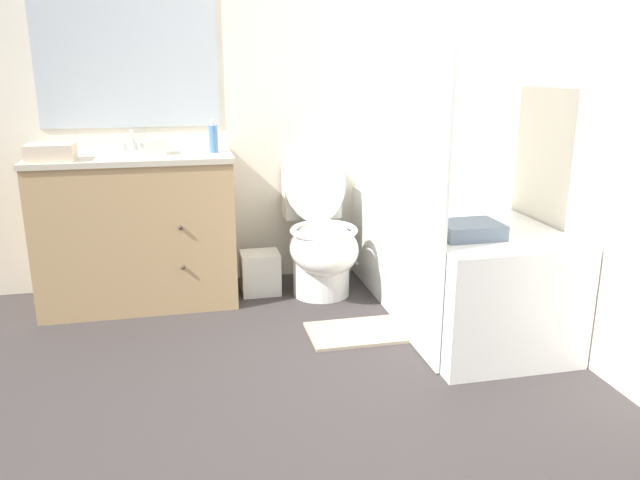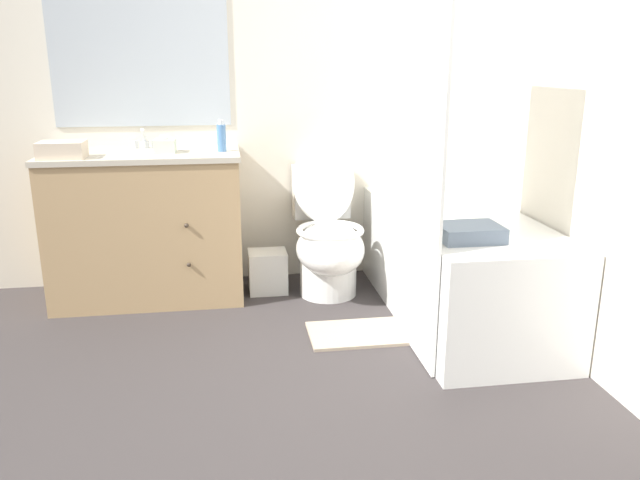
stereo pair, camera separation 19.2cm
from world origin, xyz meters
TOP-DOWN VIEW (x-y plane):
  - ground_plane at (0.00, 0.00)m, footprint 14.00×14.00m
  - wall_back at (-0.01, 1.83)m, footprint 8.00×0.06m
  - wall_right at (1.31, 0.90)m, footprint 0.05×2.81m
  - vanity_cabinet at (-0.74, 1.54)m, footprint 1.08×0.57m
  - sink_faucet at (-0.74, 1.71)m, footprint 0.14×0.12m
  - toilet at (0.30, 1.43)m, footprint 0.40×0.70m
  - bathtub at (0.93, 1.01)m, footprint 0.67×1.59m
  - shower_curtain at (0.59, 0.57)m, footprint 0.01×0.50m
  - wastebasket at (-0.05, 1.51)m, footprint 0.23×0.19m
  - tissue_box at (-0.61, 1.52)m, footprint 0.12×0.14m
  - soap_dispenser at (-0.30, 1.51)m, footprint 0.05×0.05m
  - hand_towel_folded at (-1.12, 1.38)m, footprint 0.23×0.17m
  - bath_towel_folded at (0.80, 0.53)m, footprint 0.28×0.22m
  - bath_mat at (0.37, 0.81)m, footprint 0.52×0.33m

SIDE VIEW (x-z plane):
  - ground_plane at x=0.00m, z-range 0.00..0.00m
  - bath_mat at x=0.37m, z-range 0.00..0.02m
  - wastebasket at x=-0.05m, z-range 0.00..0.25m
  - bathtub at x=0.93m, z-range 0.00..0.57m
  - toilet at x=0.30m, z-range -0.12..0.77m
  - vanity_cabinet at x=-0.74m, z-range 0.01..0.86m
  - bath_towel_folded at x=0.80m, z-range 0.57..0.64m
  - sink_faucet at x=-0.74m, z-range 0.83..0.95m
  - tissue_box at x=-0.61m, z-range 0.85..0.95m
  - hand_towel_folded at x=-1.12m, z-range 0.86..0.94m
  - soap_dispenser at x=-0.30m, z-range 0.85..1.03m
  - shower_curtain at x=0.59m, z-range 0.00..1.90m
  - wall_right at x=1.31m, z-range 0.00..2.50m
  - wall_back at x=-0.01m, z-range 0.00..2.50m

